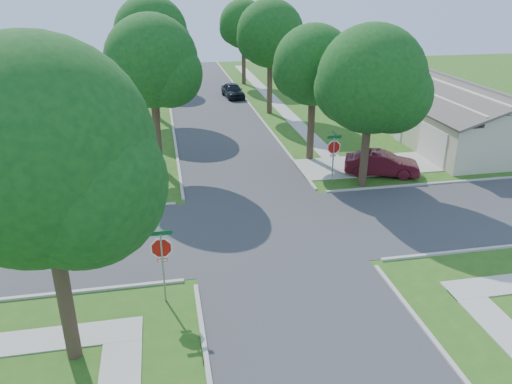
{
  "coord_description": "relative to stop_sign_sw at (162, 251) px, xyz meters",
  "views": [
    {
      "loc": [
        -4.34,
        -19.86,
        10.59
      ],
      "look_at": [
        -0.38,
        0.71,
        1.6
      ],
      "focal_mm": 35.0,
      "sensor_mm": 36.0,
      "label": 1
    }
  ],
  "objects": [
    {
      "name": "tree_ne_corner",
      "position": [
        11.06,
        8.91,
        3.56
      ],
      "size": [
        5.8,
        5.6,
        8.66
      ],
      "color": "#38281C",
      "rests_on": "ground"
    },
    {
      "name": "sidewalk_ne",
      "position": [
        10.8,
        30.7,
        -2.01
      ],
      "size": [
        1.2,
        40.0,
        0.04
      ],
      "primitive_type": "cube",
      "color": "#9E9B91",
      "rests_on": "ground"
    },
    {
      "name": "car_curb_east",
      "position": [
        7.23,
        32.22,
        -1.35
      ],
      "size": [
        2.07,
        4.17,
        1.37
      ],
      "primitive_type": "imported",
      "rotation": [
        0.0,
        0.0,
        0.12
      ],
      "color": "black",
      "rests_on": "ground"
    },
    {
      "name": "ground",
      "position": [
        4.7,
        4.7,
        -2.03
      ],
      "size": [
        100.0,
        100.0,
        0.0
      ],
      "primitive_type": "plane",
      "color": "#2A5717",
      "rests_on": "ground"
    },
    {
      "name": "road_ns",
      "position": [
        4.7,
        4.7,
        -2.03
      ],
      "size": [
        7.0,
        100.0,
        0.02
      ],
      "primitive_type": "cube",
      "color": "#333335",
      "rests_on": "ground"
    },
    {
      "name": "sidewalk_nw",
      "position": [
        -1.4,
        30.7,
        -2.01
      ],
      "size": [
        1.2,
        40.0,
        0.04
      ],
      "primitive_type": "cube",
      "color": "#9E9B91",
      "rests_on": "ground"
    },
    {
      "name": "tree_w_near",
      "position": [
        0.06,
        13.71,
        4.08
      ],
      "size": [
        5.38,
        5.2,
        8.97
      ],
      "color": "#38281C",
      "rests_on": "ground"
    },
    {
      "name": "stop_sign_ne",
      "position": [
        9.4,
        9.4,
        0.0
      ],
      "size": [
        1.05,
        0.8,
        2.98
      ],
      "color": "gray",
      "rests_on": "ground"
    },
    {
      "name": "house_nw_far",
      "position": [
        -11.29,
        36.7,
        -0.51
      ],
      "size": [
        8.42,
        13.6,
        4.23
      ],
      "color": "#B5AC8F",
      "rests_on": "ground"
    },
    {
      "name": "tree_w_far",
      "position": [
        0.05,
        38.71,
        3.48
      ],
      "size": [
        4.76,
        4.6,
        8.04
      ],
      "color": "#38281C",
      "rests_on": "ground"
    },
    {
      "name": "tree_sw_corner",
      "position": [
        -2.74,
        -2.29,
        4.23
      ],
      "size": [
        6.21,
        6.0,
        9.55
      ],
      "color": "#38281C",
      "rests_on": "ground"
    },
    {
      "name": "tree_e_far",
      "position": [
        9.45,
        38.71,
        3.95
      ],
      "size": [
        5.17,
        5.0,
        8.72
      ],
      "color": "#38281C",
      "rests_on": "ground"
    },
    {
      "name": "stop_sign_sw",
      "position": [
        0.0,
        0.0,
        0.0
      ],
      "size": [
        1.05,
        0.8,
        2.98
      ],
      "color": "gray",
      "rests_on": "ground"
    },
    {
      "name": "house_ne_near",
      "position": [
        20.69,
        15.7,
        -0.51
      ],
      "size": [
        8.42,
        13.6,
        4.23
      ],
      "color": "#B5AC8F",
      "rests_on": "ground"
    },
    {
      "name": "car_curb_west",
      "position": [
        1.5,
        38.22,
        -1.35
      ],
      "size": [
        2.08,
        4.76,
        1.36
      ],
      "primitive_type": "imported",
      "rotation": [
        0.0,
        0.0,
        3.18
      ],
      "color": "black",
      "rests_on": "ground"
    },
    {
      "name": "driveway",
      "position": [
        12.6,
        11.8,
        -2.01
      ],
      "size": [
        8.8,
        3.6,
        0.05
      ],
      "primitive_type": "cube",
      "color": "#9E9B91",
      "rests_on": "ground"
    },
    {
      "name": "tree_w_mid",
      "position": [
        0.06,
        25.71,
        4.46
      ],
      "size": [
        5.8,
        5.6,
        9.56
      ],
      "color": "#38281C",
      "rests_on": "ground"
    },
    {
      "name": "tree_e_mid",
      "position": [
        9.46,
        25.71,
        4.22
      ],
      "size": [
        5.59,
        5.4,
        9.21
      ],
      "color": "#38281C",
      "rests_on": "ground"
    },
    {
      "name": "car_driveway",
      "position": [
        12.68,
        10.2,
        -1.33
      ],
      "size": [
        4.48,
        2.88,
        1.4
      ],
      "primitive_type": "imported",
      "rotation": [
        0.0,
        0.0,
        1.21
      ],
      "color": "#53111C",
      "rests_on": "ground"
    },
    {
      "name": "tree_e_near",
      "position": [
        9.45,
        13.71,
        3.61
      ],
      "size": [
        4.97,
        4.8,
        8.28
      ],
      "color": "#38281C",
      "rests_on": "ground"
    },
    {
      "name": "house_ne_far",
      "position": [
        20.69,
        33.7,
        -0.51
      ],
      "size": [
        8.42,
        13.6,
        4.23
      ],
      "color": "#B5AC8F",
      "rests_on": "ground"
    }
  ]
}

